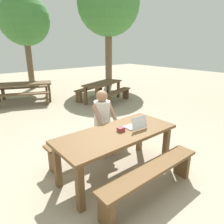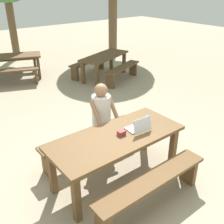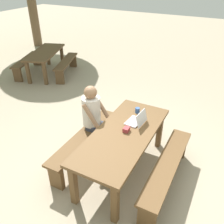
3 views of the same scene
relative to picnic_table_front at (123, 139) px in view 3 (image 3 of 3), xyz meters
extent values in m
plane|color=tan|center=(0.00, 0.00, -0.66)|extent=(30.00, 30.00, 0.00)
cube|color=brown|center=(0.00, 0.00, 0.08)|extent=(1.99, 0.85, 0.05)
cube|color=brown|center=(-0.90, -0.32, -0.30)|extent=(0.09, 0.09, 0.71)
cube|color=brown|center=(0.90, -0.32, -0.30)|extent=(0.09, 0.09, 0.71)
cube|color=brown|center=(-0.90, 0.32, -0.30)|extent=(0.09, 0.09, 0.71)
cube|color=brown|center=(0.90, 0.32, -0.30)|extent=(0.09, 0.09, 0.71)
cube|color=brown|center=(0.00, -0.73, -0.21)|extent=(1.79, 0.30, 0.05)
cube|color=brown|center=(-0.79, -0.73, -0.44)|extent=(0.08, 0.24, 0.43)
cube|color=brown|center=(0.79, -0.73, -0.44)|extent=(0.08, 0.24, 0.43)
cube|color=brown|center=(0.00, 0.73, -0.21)|extent=(1.79, 0.30, 0.05)
cube|color=brown|center=(-0.79, 0.73, -0.44)|extent=(0.08, 0.24, 0.43)
cube|color=brown|center=(0.79, 0.73, -0.44)|extent=(0.08, 0.24, 0.43)
cube|color=silver|center=(0.36, -0.02, 0.12)|extent=(0.32, 0.23, 0.02)
cube|color=silver|center=(0.35, -0.15, 0.23)|extent=(0.31, 0.09, 0.20)
cube|color=black|center=(0.35, -0.15, 0.23)|extent=(0.29, 0.07, 0.19)
cube|color=#993338|center=(0.07, -0.02, 0.14)|extent=(0.11, 0.08, 0.07)
cylinder|color=#335693|center=(0.66, 0.04, 0.15)|extent=(0.08, 0.08, 0.09)
cylinder|color=#333847|center=(0.17, 0.55, -0.42)|extent=(0.10, 0.10, 0.47)
cylinder|color=#333847|center=(0.35, 0.55, -0.42)|extent=(0.10, 0.10, 0.47)
cube|color=#333847|center=(0.26, 0.64, -0.14)|extent=(0.28, 0.28, 0.12)
cylinder|color=silver|center=(0.26, 0.73, 0.16)|extent=(0.31, 0.31, 0.52)
cylinder|color=#936B4C|center=(0.08, 0.63, 0.18)|extent=(0.07, 0.32, 0.41)
cylinder|color=#936B4C|center=(0.43, 0.63, 0.18)|extent=(0.07, 0.32, 0.41)
sphere|color=#936B4C|center=(0.26, 0.73, 0.52)|extent=(0.22, 0.22, 0.22)
cube|color=brown|center=(2.70, 3.92, 0.04)|extent=(1.90, 1.27, 0.05)
cube|color=brown|center=(2.05, 3.42, -0.32)|extent=(0.12, 0.12, 0.67)
cube|color=brown|center=(3.53, 3.96, -0.32)|extent=(0.12, 0.12, 0.67)
cube|color=brown|center=(1.88, 3.88, -0.32)|extent=(0.12, 0.12, 0.67)
cube|color=brown|center=(3.36, 4.43, -0.32)|extent=(0.12, 0.12, 0.67)
cube|color=brown|center=(2.92, 3.32, -0.22)|extent=(1.60, 0.83, 0.05)
cube|color=brown|center=(2.27, 3.08, -0.45)|extent=(0.16, 0.25, 0.41)
cube|color=brown|center=(3.58, 3.56, -0.45)|extent=(0.16, 0.25, 0.41)
cube|color=brown|center=(2.48, 4.52, -0.22)|extent=(1.60, 0.83, 0.05)
cube|color=brown|center=(1.83, 4.28, -0.45)|extent=(0.16, 0.25, 0.41)
cube|color=brown|center=(3.14, 4.76, -0.45)|extent=(0.16, 0.25, 0.41)
cylinder|color=brown|center=(4.98, 6.40, 0.87)|extent=(0.35, 0.35, 3.06)
camera|label=1|loc=(-1.96, -2.24, 1.43)|focal=32.71mm
camera|label=2|loc=(-2.05, -2.50, 2.09)|focal=42.39mm
camera|label=3|loc=(-2.70, -1.23, 2.30)|focal=38.67mm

